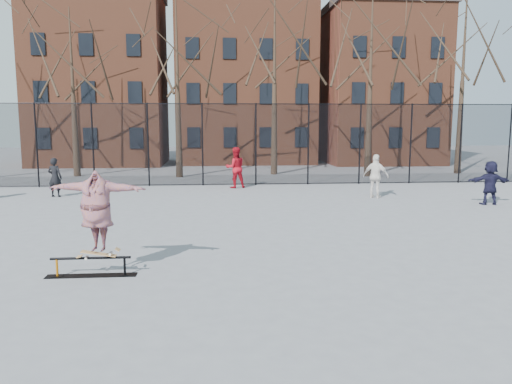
{
  "coord_description": "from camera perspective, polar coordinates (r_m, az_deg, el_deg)",
  "views": [
    {
      "loc": [
        -0.79,
        -11.38,
        3.15
      ],
      "look_at": [
        0.27,
        1.5,
        1.3
      ],
      "focal_mm": 35.0,
      "sensor_mm": 36.0,
      "label": 1
    }
  ],
  "objects": [
    {
      "name": "bystander_white",
      "position": [
        20.99,
        13.55,
        1.77
      ],
      "size": [
        1.12,
        0.95,
        1.8
      ],
      "primitive_type": "imported",
      "rotation": [
        0.0,
        0.0,
        2.54
      ],
      "color": "silver",
      "rests_on": "ground"
    },
    {
      "name": "skate_rail",
      "position": [
        10.85,
        -18.33,
        -8.3
      ],
      "size": [
        1.83,
        0.28,
        0.4
      ],
      "color": "black",
      "rests_on": "ground"
    },
    {
      "name": "ground",
      "position": [
        11.84,
        -0.7,
        -7.29
      ],
      "size": [
        100.0,
        100.0,
        0.0
      ],
      "primitive_type": "plane",
      "color": "slate"
    },
    {
      "name": "bystander_black",
      "position": [
        22.33,
        -22.0,
        1.56
      ],
      "size": [
        0.67,
        0.52,
        1.63
      ],
      "primitive_type": "imported",
      "rotation": [
        0.0,
        0.0,
        2.9
      ],
      "color": "black",
      "rests_on": "ground"
    },
    {
      "name": "rowhouses",
      "position": [
        37.52,
        -2.42,
        12.61
      ],
      "size": [
        29.0,
        7.0,
        13.0
      ],
      "color": "brown",
      "rests_on": "ground"
    },
    {
      "name": "bystander_navy",
      "position": [
        20.76,
        25.18,
        0.97
      ],
      "size": [
        1.59,
        0.64,
        1.67
      ],
      "primitive_type": "imported",
      "rotation": [
        0.0,
        0.0,
        3.04
      ],
      "color": "black",
      "rests_on": "ground"
    },
    {
      "name": "skater",
      "position": [
        10.55,
        -17.73,
        -2.29
      ],
      "size": [
        2.08,
        0.88,
        1.64
      ],
      "primitive_type": "imported",
      "rotation": [
        0.0,
        0.0,
        -0.17
      ],
      "color": "#6D3585",
      "rests_on": "skateboard"
    },
    {
      "name": "fence",
      "position": [
        24.42,
        -2.87,
        5.57
      ],
      "size": [
        34.03,
        0.07,
        4.0
      ],
      "color": "black",
      "rests_on": "ground"
    },
    {
      "name": "skateboard",
      "position": [
        10.74,
        -17.53,
        -6.83
      ],
      "size": [
        0.76,
        0.18,
        0.09
      ],
      "primitive_type": null,
      "color": "#A87D43",
      "rests_on": "skate_rail"
    },
    {
      "name": "bystander_red",
      "position": [
        23.5,
        -2.37,
        2.8
      ],
      "size": [
        1.06,
        0.9,
        1.92
      ],
      "primitive_type": "imported",
      "rotation": [
        0.0,
        0.0,
        3.34
      ],
      "color": "#A30E1A",
      "rests_on": "ground"
    },
    {
      "name": "tree_row",
      "position": [
        28.84,
        -3.71,
        16.52
      ],
      "size": [
        33.66,
        7.46,
        10.67
      ],
      "color": "black",
      "rests_on": "ground"
    }
  ]
}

